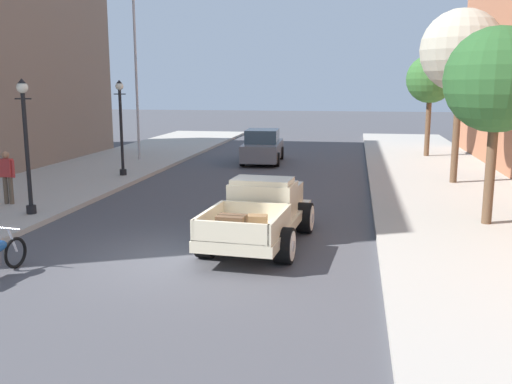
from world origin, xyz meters
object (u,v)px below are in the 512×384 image
object	(u,v)px
hotrod_truck_cream	(262,212)
car_background_grey	(263,147)
pedestrian_sidewalk_left	(7,174)
street_lamp_near	(26,136)
street_tree_nearest	(497,81)
street_tree_third	(430,80)
flagpole	(139,43)
street_lamp_far	(121,120)
street_tree_second	(462,51)

from	to	relation	value
hotrod_truck_cream	car_background_grey	xyz separation A→B (m)	(-2.26, 14.17, 0.01)
hotrod_truck_cream	pedestrian_sidewalk_left	size ratio (longest dim) A/B	3.05
pedestrian_sidewalk_left	street_lamp_near	xyz separation A→B (m)	(1.43, -1.13, 1.30)
street_tree_nearest	street_tree_third	xyz separation A→B (m)	(0.13, 14.87, 0.11)
pedestrian_sidewalk_left	flagpole	distance (m)	11.83
street_lamp_near	street_tree_nearest	world-z (taller)	street_tree_nearest
car_background_grey	street_tree_nearest	distance (m)	14.72
car_background_grey	street_lamp_near	xyz separation A→B (m)	(-4.71, -12.91, 1.62)
car_background_grey	flagpole	size ratio (longest dim) A/B	0.48
car_background_grey	street_lamp_far	size ratio (longest dim) A/B	1.14
street_tree_nearest	street_tree_third	size ratio (longest dim) A/B	1.00
hotrod_truck_cream	flagpole	distance (m)	16.31
pedestrian_sidewalk_left	street_tree_second	world-z (taller)	street_tree_second
pedestrian_sidewalk_left	street_tree_third	bearing A→B (deg)	45.84
street_lamp_near	street_tree_nearest	size ratio (longest dim) A/B	0.75
flagpole	street_tree_third	world-z (taller)	flagpole
street_tree_second	street_lamp_far	bearing A→B (deg)	-177.97
street_lamp_far	street_tree_nearest	size ratio (longest dim) A/B	0.75
pedestrian_sidewalk_left	street_lamp_far	xyz separation A→B (m)	(1.25, 6.03, 1.30)
street_lamp_far	street_tree_nearest	bearing A→B (deg)	-25.50
street_lamp_far	pedestrian_sidewalk_left	bearing A→B (deg)	-101.73
pedestrian_sidewalk_left	street_tree_second	bearing A→B (deg)	24.34
street_lamp_far	flagpole	size ratio (longest dim) A/B	0.42
car_background_grey	street_lamp_near	world-z (taller)	street_lamp_near
street_lamp_far	street_tree_third	size ratio (longest dim) A/B	0.75
hotrod_truck_cream	car_background_grey	world-z (taller)	car_background_grey
street_lamp_near	flagpole	xyz separation A→B (m)	(-1.12, 11.99, 3.39)
street_lamp_far	street_tree_nearest	xyz separation A→B (m)	(12.92, -6.16, 1.55)
car_background_grey	street_tree_third	world-z (taller)	street_tree_third
flagpole	street_tree_third	distance (m)	14.62
street_tree_nearest	street_tree_third	world-z (taller)	street_tree_nearest
street_lamp_near	street_lamp_far	bearing A→B (deg)	91.44
hotrod_truck_cream	car_background_grey	size ratio (longest dim) A/B	1.15
car_background_grey	street_tree_nearest	size ratio (longest dim) A/B	0.85
street_tree_second	flagpole	bearing A→B (deg)	162.74
flagpole	street_tree_third	xyz separation A→B (m)	(13.99, 3.88, -1.72)
hotrod_truck_cream	street_lamp_far	size ratio (longest dim) A/B	1.31
street_tree_nearest	flagpole	bearing A→B (deg)	141.59
hotrod_truck_cream	pedestrian_sidewalk_left	world-z (taller)	pedestrian_sidewalk_left
street_tree_third	hotrod_truck_cream	bearing A→B (deg)	-109.02
pedestrian_sidewalk_left	flagpole	xyz separation A→B (m)	(0.31, 10.86, 4.68)
street_lamp_near	street_tree_nearest	distance (m)	12.88
car_background_grey	flagpole	world-z (taller)	flagpole
car_background_grey	pedestrian_sidewalk_left	bearing A→B (deg)	-117.53
car_background_grey	flagpole	xyz separation A→B (m)	(-5.83, -0.92, 5.00)
street_lamp_near	street_tree_third	size ratio (longest dim) A/B	0.75
hotrod_truck_cream	street_lamp_far	distance (m)	11.17
street_lamp_near	flagpole	size ratio (longest dim) A/B	0.42
pedestrian_sidewalk_left	street_tree_nearest	size ratio (longest dim) A/B	0.32
street_lamp_far	flagpole	distance (m)	5.97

